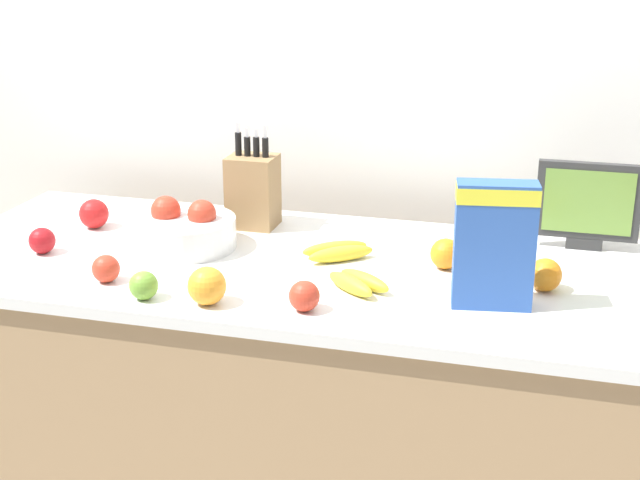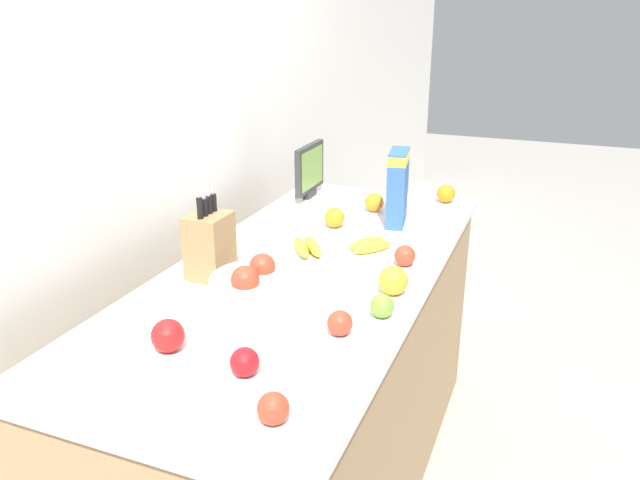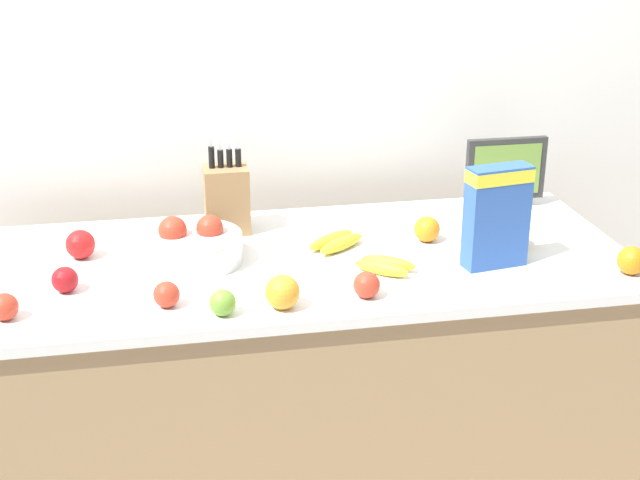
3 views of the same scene
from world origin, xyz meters
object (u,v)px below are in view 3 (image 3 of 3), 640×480
at_px(apple_middle, 4,307).
at_px(apple_by_knife_block, 80,244).
at_px(knife_block, 227,198).
at_px(fruit_bowl, 193,246).
at_px(orange_mid_right, 427,229).
at_px(banana_bunch_right, 336,242).
at_px(orange_front_center, 515,233).
at_px(orange_by_cereal, 632,260).
at_px(cereal_box, 497,212).
at_px(banana_bunch_left, 385,265).
at_px(apple_leftmost, 367,285).
at_px(small_monitor, 506,171).
at_px(apple_rear, 166,294).
at_px(apple_front, 223,303).
at_px(orange_back_center, 282,292).
at_px(apple_near_bananas, 65,280).

bearing_deg(apple_middle, apple_by_knife_block, 66.27).
bearing_deg(apple_by_knife_block, apple_middle, -113.73).
relative_size(knife_block, apple_middle, 4.36).
relative_size(fruit_bowl, orange_mid_right, 3.54).
bearing_deg(banana_bunch_right, knife_block, 146.32).
xyz_separation_m(orange_front_center, orange_by_cereal, (0.23, -0.25, 0.00)).
relative_size(knife_block, banana_bunch_right, 1.55).
relative_size(cereal_box, banana_bunch_left, 1.63).
relative_size(apple_leftmost, orange_front_center, 0.89).
height_order(small_monitor, apple_rear, small_monitor).
xyz_separation_m(apple_leftmost, apple_middle, (-0.90, 0.04, -0.00)).
distance_m(knife_block, cereal_box, 0.81).
bearing_deg(orange_by_cereal, apple_rear, 178.72).
bearing_deg(banana_bunch_left, orange_by_cereal, -11.67).
relative_size(apple_front, orange_front_center, 0.86).
xyz_separation_m(banana_bunch_right, apple_rear, (-0.50, -0.30, 0.01)).
relative_size(cereal_box, orange_mid_right, 3.71).
distance_m(banana_bunch_left, apple_middle, 0.99).
bearing_deg(orange_back_center, apple_leftmost, 5.70).
relative_size(banana_bunch_left, apple_by_knife_block, 2.11).
relative_size(cereal_box, orange_by_cereal, 3.67).
distance_m(banana_bunch_left, apple_by_knife_block, 0.86).
xyz_separation_m(apple_by_knife_block, orange_front_center, (1.25, -0.14, -0.00)).
relative_size(banana_bunch_right, apple_front, 2.86).
distance_m(banana_bunch_left, orange_front_center, 0.44).
xyz_separation_m(banana_bunch_left, apple_near_bananas, (-0.85, 0.03, 0.02)).
relative_size(small_monitor, orange_mid_right, 3.44).
xyz_separation_m(banana_bunch_left, apple_leftmost, (-0.09, -0.15, 0.02)).
distance_m(small_monitor, apple_rear, 1.24).
height_order(apple_near_bananas, apple_leftmost, same).
bearing_deg(orange_mid_right, apple_leftmost, -127.72).
xyz_separation_m(small_monitor, apple_by_knife_block, (-1.34, -0.18, -0.08)).
relative_size(knife_block, apple_near_bananas, 4.30).
bearing_deg(orange_back_center, apple_middle, 174.68).
bearing_deg(knife_block, apple_rear, -111.58).
bearing_deg(apple_by_knife_block, orange_by_cereal, -14.81).
relative_size(apple_near_bananas, apple_leftmost, 0.99).
relative_size(orange_mid_right, orange_by_cereal, 0.99).
xyz_separation_m(knife_block, orange_back_center, (0.09, -0.56, -0.06)).
distance_m(apple_by_knife_block, orange_mid_right, 1.00).
distance_m(apple_front, orange_back_center, 0.15).
relative_size(cereal_box, orange_back_center, 3.26).
relative_size(cereal_box, apple_leftmost, 4.12).
relative_size(knife_block, orange_mid_right, 3.84).
relative_size(small_monitor, apple_leftmost, 3.81).
height_order(cereal_box, banana_bunch_right, cereal_box).
height_order(apple_middle, orange_back_center, orange_back_center).
bearing_deg(orange_by_cereal, apple_by_knife_block, 165.19).
bearing_deg(knife_block, banana_bunch_right, -33.68).
distance_m(fruit_bowl, orange_back_center, 0.40).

